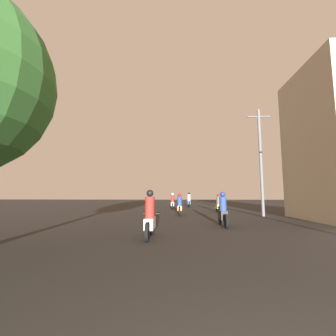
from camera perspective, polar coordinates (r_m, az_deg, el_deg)
motorcycle_white at (r=7.81m, az=-4.62°, el=-12.70°), size 0.60×1.89×1.61m
motorcycle_black at (r=10.84m, az=13.76°, el=-10.87°), size 0.60×1.98×1.57m
motorcycle_orange at (r=15.99m, az=2.96°, el=-9.70°), size 0.60×2.00×1.54m
motorcycle_yellow at (r=19.00m, az=12.64°, el=-9.08°), size 0.60×1.89×1.51m
motorcycle_silver at (r=22.36m, az=1.16°, el=-8.77°), size 0.60×1.92×1.59m
motorcycle_blue at (r=26.07m, az=5.35°, el=-8.40°), size 0.60×1.97×1.66m
utility_pole_far at (r=16.59m, az=22.49°, el=2.08°), size 1.60×0.20×7.35m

